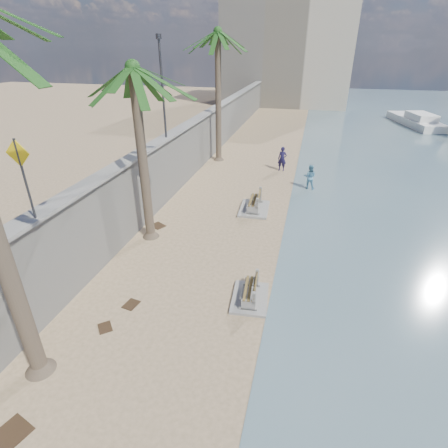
{
  "coord_description": "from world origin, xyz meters",
  "views": [
    {
      "loc": [
        2.82,
        -6.28,
        8.29
      ],
      "look_at": [
        -0.5,
        7.0,
        1.2
      ],
      "focal_mm": 28.0,
      "sensor_mm": 36.0,
      "label": 1
    }
  ],
  "objects_px": {
    "palm_mid": "(133,70)",
    "person_a": "(282,157)",
    "yacht_far": "(415,122)",
    "bench_far": "(254,203)",
    "palm_back": "(218,34)",
    "bench_near": "(250,292)",
    "person_b": "(310,176)"
  },
  "relations": [
    {
      "from": "bench_near",
      "to": "bench_far",
      "type": "distance_m",
      "value": 7.74
    },
    {
      "from": "bench_near",
      "to": "palm_mid",
      "type": "xyz_separation_m",
      "value": [
        -5.47,
        3.44,
        7.04
      ]
    },
    {
      "from": "bench_near",
      "to": "bench_far",
      "type": "relative_size",
      "value": 0.83
    },
    {
      "from": "palm_mid",
      "to": "person_b",
      "type": "bearing_deg",
      "value": 49.13
    },
    {
      "from": "bench_far",
      "to": "palm_back",
      "type": "bearing_deg",
      "value": 116.61
    },
    {
      "from": "bench_near",
      "to": "palm_mid",
      "type": "height_order",
      "value": "palm_mid"
    },
    {
      "from": "person_a",
      "to": "palm_mid",
      "type": "bearing_deg",
      "value": -106.27
    },
    {
      "from": "bench_near",
      "to": "palm_back",
      "type": "bearing_deg",
      "value": 108.58
    },
    {
      "from": "bench_far",
      "to": "palm_mid",
      "type": "xyz_separation_m",
      "value": [
        -4.33,
        -4.22,
        6.96
      ]
    },
    {
      "from": "palm_back",
      "to": "person_b",
      "type": "height_order",
      "value": "palm_back"
    },
    {
      "from": "palm_mid",
      "to": "palm_back",
      "type": "distance_m",
      "value": 12.97
    },
    {
      "from": "palm_back",
      "to": "palm_mid",
      "type": "bearing_deg",
      "value": -89.93
    },
    {
      "from": "bench_far",
      "to": "palm_back",
      "type": "relative_size",
      "value": 0.24
    },
    {
      "from": "bench_near",
      "to": "person_a",
      "type": "bearing_deg",
      "value": 91.34
    },
    {
      "from": "bench_far",
      "to": "yacht_far",
      "type": "relative_size",
      "value": 0.25
    },
    {
      "from": "bench_near",
      "to": "person_b",
      "type": "bearing_deg",
      "value": 81.75
    },
    {
      "from": "palm_mid",
      "to": "person_a",
      "type": "distance_m",
      "value": 14.07
    },
    {
      "from": "bench_far",
      "to": "yacht_far",
      "type": "distance_m",
      "value": 30.54
    },
    {
      "from": "palm_mid",
      "to": "yacht_far",
      "type": "xyz_separation_m",
      "value": [
        18.26,
        31.4,
        -7.03
      ]
    },
    {
      "from": "bench_near",
      "to": "person_a",
      "type": "height_order",
      "value": "person_a"
    },
    {
      "from": "bench_far",
      "to": "bench_near",
      "type": "bearing_deg",
      "value": -81.5
    },
    {
      "from": "person_a",
      "to": "person_b",
      "type": "height_order",
      "value": "person_a"
    },
    {
      "from": "palm_back",
      "to": "yacht_far",
      "type": "xyz_separation_m",
      "value": [
        18.27,
        18.51,
        -8.53
      ]
    },
    {
      "from": "palm_mid",
      "to": "bench_near",
      "type": "bearing_deg",
      "value": -32.14
    },
    {
      "from": "bench_far",
      "to": "person_b",
      "type": "relative_size",
      "value": 1.37
    },
    {
      "from": "palm_mid",
      "to": "person_a",
      "type": "xyz_separation_m",
      "value": [
        5.12,
        11.45,
        -6.38
      ]
    },
    {
      "from": "yacht_far",
      "to": "bench_far",
      "type": "bearing_deg",
      "value": 139.02
    },
    {
      "from": "person_a",
      "to": "bench_near",
      "type": "bearing_deg",
      "value": -80.83
    },
    {
      "from": "palm_mid",
      "to": "yacht_far",
      "type": "distance_m",
      "value": 36.99
    },
    {
      "from": "bench_near",
      "to": "yacht_far",
      "type": "distance_m",
      "value": 37.11
    },
    {
      "from": "person_b",
      "to": "yacht_far",
      "type": "xyz_separation_m",
      "value": [
        11.09,
        23.11,
        -0.52
      ]
    },
    {
      "from": "palm_mid",
      "to": "person_b",
      "type": "relative_size",
      "value": 4.84
    }
  ]
}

